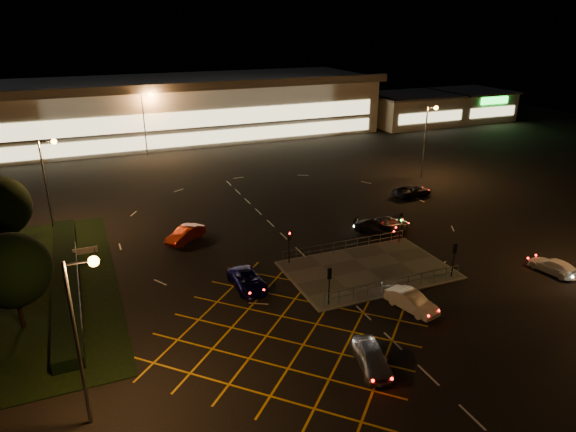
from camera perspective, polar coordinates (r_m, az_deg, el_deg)
name	(u,v)px	position (r m, az deg, el deg)	size (l,w,h in m)	color
ground	(338,265)	(47.47, 5.54, -5.46)	(180.00, 180.00, 0.00)	black
pedestrian_island	(368,270)	(46.83, 8.87, -5.94)	(14.00, 9.00, 0.12)	#4C4944
grass_verge	(1,294)	(48.64, -29.27, -7.55)	(18.00, 30.00, 0.08)	black
hedge	(66,278)	(47.93, -23.46, -6.31)	(2.00, 26.00, 1.00)	black
supermarket	(187,107)	(102.49, -11.17, 11.82)	(72.00, 26.50, 10.50)	beige
retail_unit_a	(411,109)	(114.30, 13.46, 11.51)	(18.80, 14.80, 6.35)	beige
retail_unit_b	(470,104)	(124.29, 19.59, 11.62)	(14.80, 14.80, 6.35)	beige
streetlight_sw	(82,320)	(29.13, -21.89, -10.66)	(1.78, 0.56, 10.03)	slate
streetlight_nw	(49,173)	(57.16, -25.05, 4.31)	(1.78, 0.56, 10.03)	slate
streetlight_ne	(428,132)	(74.22, 15.30, 9.03)	(1.78, 0.56, 10.03)	slate
streetlight_far_left	(146,115)	(87.13, -15.48, 10.72)	(1.78, 0.56, 10.03)	slate
streetlight_far_right	(357,100)	(102.06, 7.65, 12.70)	(1.78, 0.56, 10.03)	slate
signal_sw	(329,279)	(40.01, 4.62, -6.97)	(0.28, 0.30, 3.15)	black
signal_se	(454,253)	(46.29, 17.99, -3.95)	(0.28, 0.30, 3.15)	black
signal_nw	(289,240)	(46.51, 0.13, -2.72)	(0.28, 0.30, 3.15)	black
signal_ne	(401,221)	(52.00, 12.40, -0.59)	(0.28, 0.30, 3.15)	black
tree_e	(12,270)	(41.05, -28.35, -5.33)	(5.40, 5.40, 7.35)	black
car_near_silver	(372,358)	(34.64, 9.34, -15.28)	(1.79, 4.46, 1.52)	#A4A6AB
car_queue_white	(412,301)	(41.30, 13.57, -9.20)	(1.54, 4.41, 1.45)	silver
car_left_blue	(248,280)	(43.33, -4.51, -7.15)	(2.29, 4.97, 1.38)	#100D52
car_far_dkgrey	(375,227)	(54.75, 9.64, -1.21)	(1.80, 4.43, 1.29)	black
car_right_silver	(388,223)	(55.72, 11.08, -0.77)	(1.81, 4.49, 1.53)	#A3A4AA
car_circ_red	(185,234)	(52.94, -11.33, -1.99)	(1.60, 4.59, 1.51)	maroon
car_east_grey	(412,191)	(67.02, 13.64, 2.72)	(2.32, 5.03, 1.40)	black
car_approach_white	(553,266)	(51.42, 27.40, -4.96)	(1.78, 4.37, 1.27)	white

